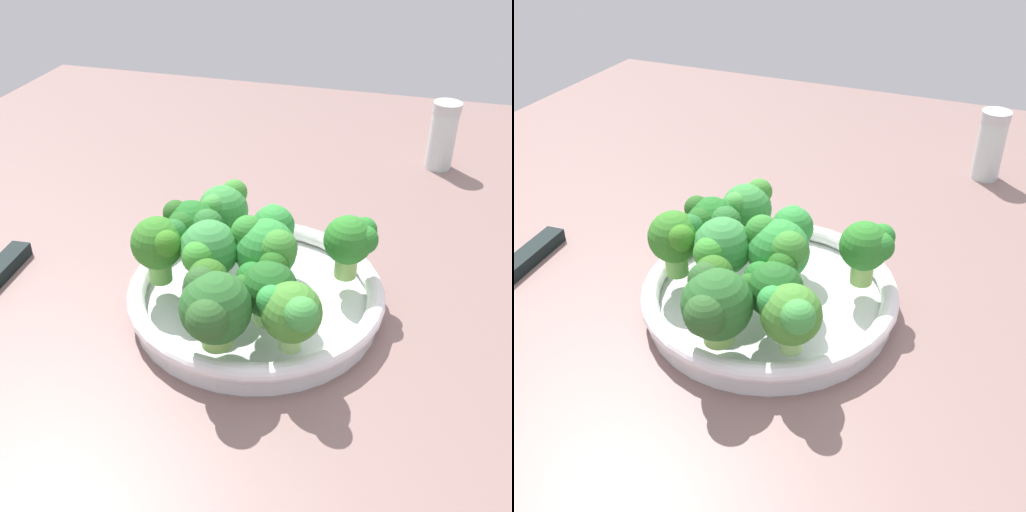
# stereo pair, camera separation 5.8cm
# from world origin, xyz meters

# --- Properties ---
(ground_plane) EXTENTS (1.30, 1.30, 0.03)m
(ground_plane) POSITION_xyz_m (0.00, 0.00, -0.01)
(ground_plane) COLOR #7B5F5B
(bowl) EXTENTS (0.25, 0.25, 0.03)m
(bowl) POSITION_xyz_m (0.03, 0.03, 0.02)
(bowl) COLOR silver
(bowl) RESTS_ON ground_plane
(broccoli_floret_0) EXTENTS (0.07, 0.06, 0.07)m
(broccoli_floret_0) POSITION_xyz_m (0.01, 0.04, 0.08)
(broccoli_floret_0) COLOR #97CF70
(broccoli_floret_0) RESTS_ON bowl
(broccoli_floret_1) EXTENTS (0.05, 0.06, 0.07)m
(broccoli_floret_1) POSITION_xyz_m (0.07, 0.06, 0.07)
(broccoli_floret_1) COLOR #95BD66
(broccoli_floret_1) RESTS_ON bowl
(broccoli_floret_2) EXTENTS (0.04, 0.05, 0.06)m
(broccoli_floret_2) POSITION_xyz_m (0.02, -0.01, 0.07)
(broccoli_floret_2) COLOR #7EB251
(broccoli_floret_2) RESTS_ON bowl
(broccoli_floret_3) EXTENTS (0.06, 0.08, 0.07)m
(broccoli_floret_3) POSITION_xyz_m (0.04, 0.13, 0.07)
(broccoli_floret_3) COLOR #8CC25C
(broccoli_floret_3) RESTS_ON bowl
(broccoli_floret_4) EXTENTS (0.06, 0.06, 0.06)m
(broccoli_floret_4) POSITION_xyz_m (0.00, 0.08, 0.07)
(broccoli_floret_4) COLOR #98D870
(broccoli_floret_4) RESTS_ON bowl
(broccoli_floret_5) EXTENTS (0.05, 0.05, 0.07)m
(broccoli_floret_5) POSITION_xyz_m (0.11, 0.06, 0.07)
(broccoli_floret_5) COLOR #75BF53
(broccoli_floret_5) RESTS_ON bowl
(broccoli_floret_6) EXTENTS (0.05, 0.05, 0.06)m
(broccoli_floret_6) POSITION_xyz_m (-0.06, -0.00, 0.07)
(broccoli_floret_6) COLOR #95C762
(broccoli_floret_6) RESTS_ON bowl
(broccoli_floret_7) EXTENTS (0.06, 0.06, 0.06)m
(broccoli_floret_7) POSITION_xyz_m (0.10, 0.01, 0.07)
(broccoli_floret_7) COLOR #8BC265
(broccoli_floret_7) RESTS_ON bowl
(broccoli_floret_8) EXTENTS (0.06, 0.06, 0.06)m
(broccoli_floret_8) POSITION_xyz_m (-0.03, 0.12, 0.07)
(broccoli_floret_8) COLOR #91C970
(broccoli_floret_8) RESTS_ON bowl
(broccoli_floret_9) EXTENTS (0.05, 0.06, 0.06)m
(broccoli_floret_9) POSITION_xyz_m (0.08, -0.03, 0.07)
(broccoli_floret_9) COLOR #78B25D
(broccoli_floret_9) RESTS_ON bowl
(pepper_shaker) EXTENTS (0.04, 0.04, 0.10)m
(pepper_shaker) POSITION_xyz_m (-0.13, -0.35, 0.05)
(pepper_shaker) COLOR silver
(pepper_shaker) RESTS_ON ground_plane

